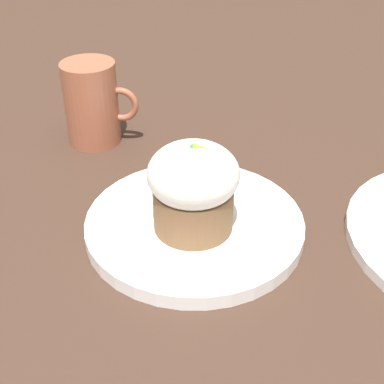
# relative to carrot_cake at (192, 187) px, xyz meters

# --- Properties ---
(ground_plane) EXTENTS (4.00, 4.00, 0.00)m
(ground_plane) POSITION_rel_carrot_cake_xyz_m (0.00, 0.01, -0.06)
(ground_plane) COLOR #3D281E
(dessert_plate) EXTENTS (0.23, 0.23, 0.02)m
(dessert_plate) POSITION_rel_carrot_cake_xyz_m (0.00, 0.01, -0.06)
(dessert_plate) COLOR white
(dessert_plate) RESTS_ON ground_plane
(carrot_cake) EXTENTS (0.09, 0.09, 0.10)m
(carrot_cake) POSITION_rel_carrot_cake_xyz_m (0.00, 0.00, 0.00)
(carrot_cake) COLOR brown
(carrot_cake) RESTS_ON dessert_plate
(spoon) EXTENTS (0.09, 0.12, 0.01)m
(spoon) POSITION_rel_carrot_cake_xyz_m (0.00, 0.03, -0.04)
(spoon) COLOR #B7B7BC
(spoon) RESTS_ON dessert_plate
(coffee_cup) EXTENTS (0.10, 0.07, 0.11)m
(coffee_cup) POSITION_rel_carrot_cake_xyz_m (-0.15, 0.20, -0.01)
(coffee_cup) COLOR #9E563D
(coffee_cup) RESTS_ON ground_plane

